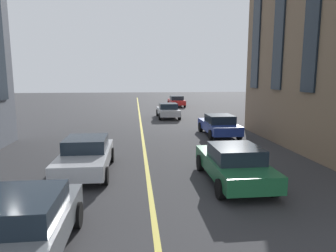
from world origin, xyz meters
TOP-DOWN VIEW (x-y plane):
  - lane_centre_line at (20.00, 0.00)m, footprint 80.00×0.16m
  - car_green_trailing at (13.57, -3.00)m, footprint 4.40×1.95m
  - car_silver_parked_a at (15.35, 2.40)m, footprint 4.40×1.95m
  - car_grey_oncoming at (9.42, 2.81)m, footprint 4.40×1.95m
  - car_red_parked_b at (42.09, -4.90)m, footprint 4.40×1.95m
  - car_silver_near at (31.14, -2.59)m, footprint 4.40×1.95m
  - car_blue_far at (22.17, -4.90)m, footprint 4.40×1.95m

SIDE VIEW (x-z plane):
  - lane_centre_line at x=20.00m, z-range 0.00..0.01m
  - car_green_trailing at x=13.57m, z-range 0.02..1.39m
  - car_silver_parked_a at x=15.35m, z-range 0.02..1.39m
  - car_grey_oncoming at x=9.42m, z-range 0.02..1.39m
  - car_red_parked_b at x=42.09m, z-range 0.02..1.39m
  - car_silver_near at x=31.14m, z-range 0.02..1.39m
  - car_blue_far at x=22.17m, z-range 0.02..1.39m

